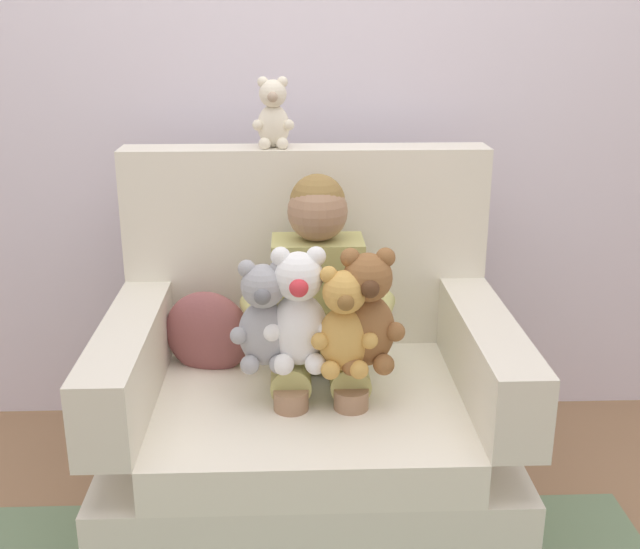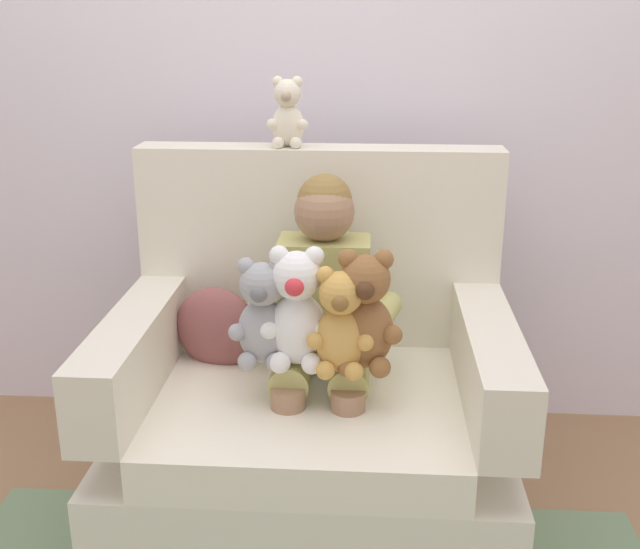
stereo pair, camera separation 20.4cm
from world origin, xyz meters
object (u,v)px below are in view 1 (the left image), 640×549
at_px(plush_honey, 344,324).
at_px(plush_white, 299,312).
at_px(armchair, 309,403).
at_px(seated_child, 319,308).
at_px(plush_brown, 367,313).
at_px(plush_cream_on_backrest, 273,115).
at_px(plush_grey, 264,318).
at_px(throw_pillow, 208,333).

bearing_deg(plush_honey, plush_white, 171.70).
bearing_deg(armchair, seated_child, 14.43).
relative_size(seated_child, plush_brown, 2.50).
bearing_deg(plush_cream_on_backrest, armchair, -61.62).
height_order(plush_brown, plush_white, plush_white).
bearing_deg(armchair, plush_honey, -64.60).
distance_m(plush_grey, throw_pillow, 0.34).
xyz_separation_m(plush_grey, plush_brown, (0.27, -0.01, 0.01)).
xyz_separation_m(armchair, plush_cream_on_backrest, (-0.09, 0.30, 0.80)).
relative_size(armchair, plush_grey, 3.75).
distance_m(seated_child, plush_grey, 0.22).
bearing_deg(armchair, plush_white, -100.32).
xyz_separation_m(plush_brown, plush_honey, (-0.06, -0.03, -0.02)).
height_order(seated_child, plush_cream_on_backrest, plush_cream_on_backrest).
xyz_separation_m(plush_cream_on_backrest, throw_pillow, (-0.20, -0.19, -0.62)).
distance_m(armchair, seated_child, 0.30).
xyz_separation_m(seated_child, plush_brown, (0.12, -0.17, 0.05)).
bearing_deg(plush_honey, seated_child, 116.58).
height_order(plush_honey, plush_cream_on_backrest, plush_cream_on_backrest).
height_order(plush_grey, plush_brown, plush_brown).
bearing_deg(plush_white, throw_pillow, 126.45).
bearing_deg(armchair, plush_brown, -46.78).
bearing_deg(armchair, throw_pillow, 160.91).
relative_size(armchair, plush_white, 3.36).
xyz_separation_m(armchair, throw_pillow, (-0.30, 0.10, 0.18)).
distance_m(plush_brown, plush_white, 0.18).
relative_size(plush_grey, throw_pillow, 1.14).
height_order(armchair, plush_brown, armchair).
distance_m(armchair, plush_white, 0.38).
bearing_deg(plush_brown, plush_cream_on_backrest, 113.68).
bearing_deg(plush_white, plush_honey, -28.47).
xyz_separation_m(plush_brown, plush_cream_on_backrest, (-0.24, 0.46, 0.45)).
relative_size(seated_child, plush_white, 2.49).
xyz_separation_m(plush_grey, plush_honey, (0.21, -0.04, -0.00)).
bearing_deg(plush_cream_on_backrest, plush_white, -70.68).
bearing_deg(plush_brown, plush_grey, 172.93).
height_order(seated_child, plush_brown, seated_child).
bearing_deg(plush_brown, plush_honey, -160.40).
height_order(plush_brown, throw_pillow, plush_brown).
relative_size(seated_child, plush_cream_on_backrest, 3.94).
bearing_deg(throw_pillow, plush_white, -43.10).
height_order(armchair, plush_honey, armchair).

